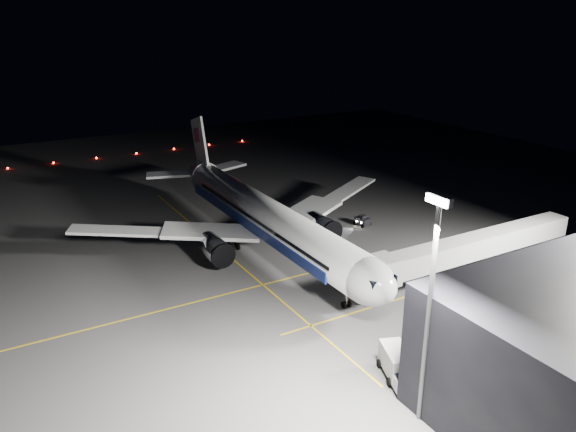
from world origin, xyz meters
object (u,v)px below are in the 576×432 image
at_px(jet_bridge, 466,248).
at_px(safety_cone_a, 311,257).
at_px(floodlight_mast_south, 431,293).
at_px(baggage_tug, 362,221).
at_px(safety_cone_c, 302,231).
at_px(service_truck, 398,365).
at_px(safety_cone_b, 311,257).
at_px(airliner, 264,216).

xyz_separation_m(jet_bridge, safety_cone_a, (-16.00, -14.06, -4.25)).
bearing_deg(floodlight_mast_south, baggage_tug, 148.96).
bearing_deg(jet_bridge, safety_cone_c, -158.93).
xyz_separation_m(service_truck, safety_cone_b, (-28.59, 7.95, -1.27)).
bearing_deg(safety_cone_c, safety_cone_a, -23.70).
xyz_separation_m(airliner, safety_cone_a, (7.08, 4.00, -4.83)).
distance_m(baggage_tug, safety_cone_c, 10.96).
height_order(airliner, jet_bridge, airliner).
height_order(jet_bridge, safety_cone_a, jet_bridge).
relative_size(airliner, safety_cone_c, 99.14).
bearing_deg(jet_bridge, safety_cone_b, -138.70).
bearing_deg(baggage_tug, jet_bridge, -11.44).
height_order(airliner, service_truck, airliner).
distance_m(floodlight_mast_south, baggage_tug, 49.76).
relative_size(floodlight_mast_south, safety_cone_c, 33.38).
bearing_deg(safety_cone_a, safety_cone_b, 0.00).
xyz_separation_m(airliner, service_truck, (35.67, -3.95, -3.60)).
distance_m(jet_bridge, safety_cone_b, 21.72).
distance_m(airliner, service_truck, 36.07).
bearing_deg(safety_cone_a, safety_cone_c, 156.30).
xyz_separation_m(airliner, safety_cone_b, (7.08, 4.00, -4.87)).
bearing_deg(safety_cone_c, safety_cone_b, -23.70).
bearing_deg(safety_cone_c, jet_bridge, 21.07).
relative_size(baggage_tug, safety_cone_c, 4.44).
bearing_deg(baggage_tug, safety_cone_a, -72.70).
distance_m(floodlight_mast_south, safety_cone_c, 47.40).
bearing_deg(safety_cone_b, baggage_tug, 116.58).
height_order(floodlight_mast_south, safety_cone_a, floodlight_mast_south).
bearing_deg(safety_cone_b, airliner, -150.52).
distance_m(airliner, safety_cone_b, 9.47).
bearing_deg(airliner, floodlight_mast_south, -8.33).
bearing_deg(airliner, safety_cone_b, 29.48).
bearing_deg(service_truck, safety_cone_a, -174.90).
height_order(jet_bridge, safety_cone_b, jet_bridge).
bearing_deg(safety_cone_a, jet_bridge, 41.30).
bearing_deg(safety_cone_b, safety_cone_c, 156.30).
xyz_separation_m(safety_cone_a, safety_cone_b, (0.00, 0.00, -0.04)).
relative_size(baggage_tug, safety_cone_b, 4.66).
distance_m(airliner, safety_cone_c, 9.85).
bearing_deg(safety_cone_a, baggage_tug, 116.58).
relative_size(jet_bridge, safety_cone_b, 58.21).
bearing_deg(floodlight_mast_south, safety_cone_a, 163.59).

